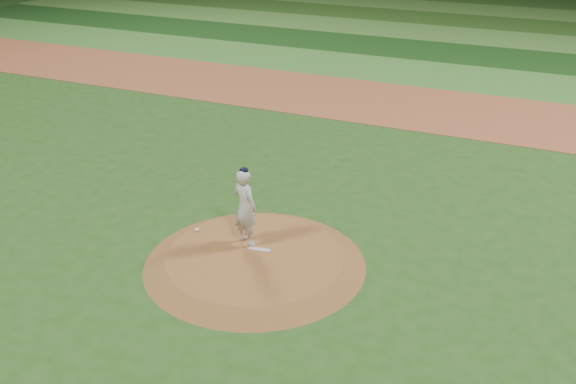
{
  "coord_description": "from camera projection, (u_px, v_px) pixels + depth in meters",
  "views": [
    {
      "loc": [
        6.33,
        -12.09,
        8.47
      ],
      "look_at": [
        0.0,
        2.0,
        1.1
      ],
      "focal_mm": 40.0,
      "sensor_mm": 36.0,
      "label": 1
    }
  ],
  "objects": [
    {
      "name": "outfield_stripe_4",
      "position": [
        491.0,
        10.0,
        48.46
      ],
      "size": [
        70.0,
        5.0,
        0.02
      ],
      "primitive_type": "cube",
      "color": "#3E732A",
      "rests_on": "ground"
    },
    {
      "name": "outfield_stripe_2",
      "position": [
        467.0,
        36.0,
        40.22
      ],
      "size": [
        70.0,
        5.0,
        0.02
      ],
      "primitive_type": "cube",
      "color": "#417A2C",
      "rests_on": "ground"
    },
    {
      "name": "pitchers_mound",
      "position": [
        255.0,
        259.0,
        15.89
      ],
      "size": [
        5.5,
        5.5,
        0.25
      ],
      "primitive_type": "cone",
      "color": "brown",
      "rests_on": "ground"
    },
    {
      "name": "ground",
      "position": [
        255.0,
        263.0,
        15.94
      ],
      "size": [
        120.0,
        120.0,
        0.0
      ],
      "primitive_type": "plane",
      "color": "#264F19",
      "rests_on": "ground"
    },
    {
      "name": "rosin_bag",
      "position": [
        197.0,
        230.0,
        16.92
      ],
      "size": [
        0.13,
        0.13,
        0.07
      ],
      "primitive_type": "ellipsoid",
      "color": "white",
      "rests_on": "pitchers_mound"
    },
    {
      "name": "pitching_rubber",
      "position": [
        259.0,
        250.0,
        16.04
      ],
      "size": [
        0.58,
        0.24,
        0.03
      ],
      "primitive_type": "cube",
      "rotation": [
        0.0,
        0.0,
        0.18
      ],
      "color": "beige",
      "rests_on": "pitchers_mound"
    },
    {
      "name": "pitcher_on_mound",
      "position": [
        245.0,
        207.0,
        15.94
      ],
      "size": [
        0.86,
        0.71,
        2.09
      ],
      "color": "silver",
      "rests_on": "pitchers_mound"
    },
    {
      "name": "outfield_stripe_1",
      "position": [
        451.0,
        53.0,
        36.11
      ],
      "size": [
        70.0,
        5.0,
        0.02
      ],
      "primitive_type": "cube",
      "color": "#163F14",
      "rests_on": "ground"
    },
    {
      "name": "outfield_stripe_5",
      "position": [
        500.0,
        1.0,
        52.57
      ],
      "size": [
        70.0,
        5.0,
        0.02
      ],
      "primitive_type": "cube",
      "color": "#244F19",
      "rests_on": "ground"
    },
    {
      "name": "outfield_stripe_0",
      "position": [
        431.0,
        74.0,
        31.99
      ],
      "size": [
        70.0,
        5.0,
        0.02
      ],
      "primitive_type": "cube",
      "color": "#3C7B2D",
      "rests_on": "ground"
    },
    {
      "name": "infield_dirt_band",
      "position": [
        403.0,
        105.0,
        27.46
      ],
      "size": [
        70.0,
        6.0,
        0.02
      ],
      "primitive_type": "cube",
      "color": "#9C5130",
      "rests_on": "ground"
    },
    {
      "name": "outfield_stripe_3",
      "position": [
        480.0,
        22.0,
        44.34
      ],
      "size": [
        70.0,
        5.0,
        0.02
      ],
      "primitive_type": "cube",
      "color": "#254C18",
      "rests_on": "ground"
    }
  ]
}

